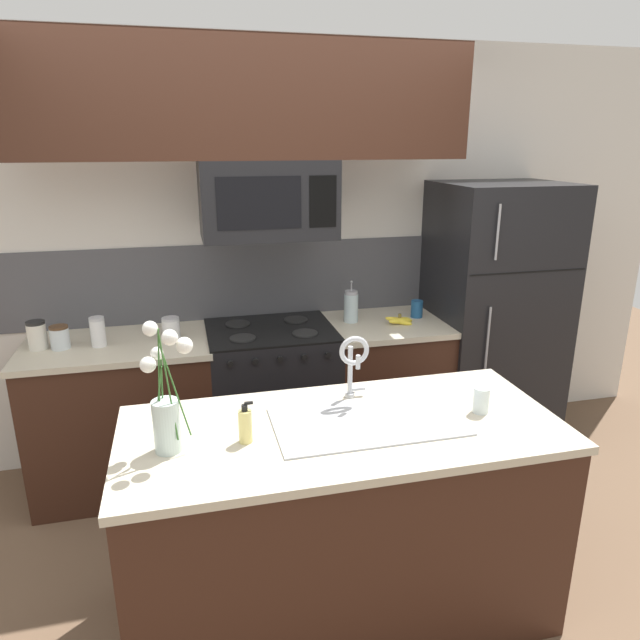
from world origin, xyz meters
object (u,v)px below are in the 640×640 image
stove_range (272,399)px  sink_faucet (353,359)px  banana_bunch (400,320)px  dish_soap_bottle (245,425)px  refrigerator (491,317)px  drinking_glass (481,400)px  microwave (268,199)px  french_press (351,306)px  storage_jar_tall (37,335)px  storage_jar_medium (60,337)px  flower_vase (166,409)px  storage_jar_short (98,332)px  storage_jar_squat (171,329)px  coffee_tin (417,309)px

stove_range → sink_faucet: sink_faucet is taller
banana_bunch → dish_soap_bottle: (-1.11, -1.23, 0.05)m
refrigerator → drinking_glass: size_ratio=15.80×
stove_range → microwave: microwave is taller
french_press → storage_jar_tall: bearing=-178.0°
banana_bunch → sink_faucet: 1.17m
storage_jar_medium → french_press: size_ratio=0.48×
french_press → sink_faucet: bearing=-106.4°
flower_vase → storage_jar_medium: bearing=115.0°
sink_faucet → storage_jar_short: bearing=139.1°
microwave → french_press: size_ratio=2.79×
storage_jar_squat → sink_faucet: bearing=-52.8°
stove_range → microwave: bearing=-89.8°
dish_soap_bottle → french_press: bearing=58.5°
banana_bunch → french_press: french_press is taller
banana_bunch → flower_vase: (-1.39, -1.22, 0.15)m
storage_jar_squat → sink_faucet: sink_faucet is taller
refrigerator → drinking_glass: refrigerator is taller
drinking_glass → banana_bunch: bearing=84.6°
stove_range → storage_jar_short: size_ratio=5.56×
sink_faucet → drinking_glass: size_ratio=2.75×
french_press → coffee_tin: 0.44m
banana_bunch → microwave: bearing=177.2°
sink_faucet → flower_vase: bearing=-163.0°
microwave → drinking_glass: microwave is taller
storage_jar_short → dish_soap_bottle: storage_jar_short is taller
coffee_tin → microwave: bearing=-175.8°
microwave → sink_faucet: microwave is taller
refrigerator → banana_bunch: (-0.68, -0.08, 0.05)m
storage_jar_short → flower_vase: (0.39, -1.25, 0.08)m
storage_jar_tall → flower_vase: 1.46m
microwave → storage_jar_tall: microwave is taller
banana_bunch → sink_faucet: size_ratio=0.62×
storage_jar_squat → coffee_tin: size_ratio=1.21×
sink_faucet → storage_jar_tall: bearing=144.9°
storage_jar_squat → banana_bunch: size_ratio=0.70×
storage_jar_tall → storage_jar_medium: 0.12m
coffee_tin → banana_bunch: bearing=-145.6°
refrigerator → sink_faucet: 1.69m
banana_bunch → flower_vase: 1.85m
stove_range → flower_vase: bearing=-114.5°
coffee_tin → storage_jar_short: bearing=-177.6°
storage_jar_tall → french_press: french_press is taller
storage_jar_short → french_press: size_ratio=0.63×
refrigerator → storage_jar_short: refrigerator is taller
sink_faucet → dish_soap_bottle: (-0.50, -0.24, -0.13)m
storage_jar_tall → storage_jar_squat: (0.71, -0.02, -0.01)m
french_press → drinking_glass: (0.17, -1.34, -0.04)m
dish_soap_bottle → refrigerator: bearing=36.2°
french_press → flower_vase: 1.74m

